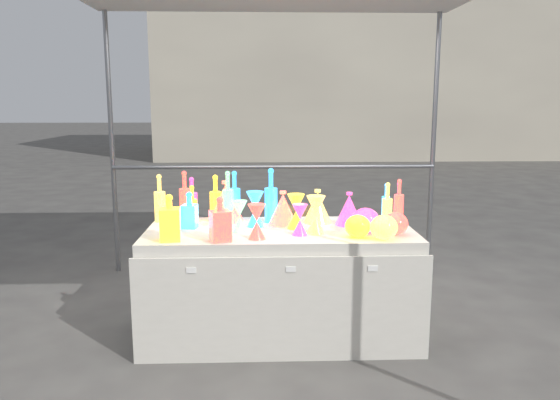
{
  "coord_description": "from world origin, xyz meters",
  "views": [
    {
      "loc": [
        -0.13,
        -3.59,
        1.6
      ],
      "look_at": [
        0.0,
        0.0,
        0.95
      ],
      "focal_mm": 35.0,
      "sensor_mm": 36.0,
      "label": 1
    }
  ],
  "objects_px": {
    "cardboard_box_closed": "(294,224)",
    "decanter_0": "(170,218)",
    "display_table": "(280,283)",
    "hourglass_0": "(257,222)",
    "bottle_0": "(216,197)",
    "lampshade_0": "(226,201)",
    "globe_0": "(358,228)"
  },
  "relations": [
    {
      "from": "cardboard_box_closed",
      "to": "decanter_0",
      "type": "height_order",
      "value": "decanter_0"
    },
    {
      "from": "hourglass_0",
      "to": "lampshade_0",
      "type": "xyz_separation_m",
      "value": [
        -0.22,
        0.52,
        0.04
      ]
    },
    {
      "from": "cardboard_box_closed",
      "to": "decanter_0",
      "type": "bearing_deg",
      "value": -94.56
    },
    {
      "from": "bottle_0",
      "to": "globe_0",
      "type": "distance_m",
      "value": 1.1
    },
    {
      "from": "hourglass_0",
      "to": "cardboard_box_closed",
      "type": "bearing_deg",
      "value": 81.92
    },
    {
      "from": "display_table",
      "to": "decanter_0",
      "type": "height_order",
      "value": "decanter_0"
    },
    {
      "from": "display_table",
      "to": "bottle_0",
      "type": "height_order",
      "value": "bottle_0"
    },
    {
      "from": "display_table",
      "to": "lampshade_0",
      "type": "relative_size",
      "value": 6.26
    },
    {
      "from": "lampshade_0",
      "to": "bottle_0",
      "type": "bearing_deg",
      "value": 157.05
    },
    {
      "from": "display_table",
      "to": "hourglass_0",
      "type": "height_order",
      "value": "hourglass_0"
    },
    {
      "from": "decanter_0",
      "to": "globe_0",
      "type": "bearing_deg",
      "value": -5.75
    },
    {
      "from": "bottle_0",
      "to": "decanter_0",
      "type": "bearing_deg",
      "value": -111.71
    },
    {
      "from": "hourglass_0",
      "to": "lampshade_0",
      "type": "height_order",
      "value": "lampshade_0"
    },
    {
      "from": "cardboard_box_closed",
      "to": "decanter_0",
      "type": "distance_m",
      "value": 3.15
    },
    {
      "from": "bottle_0",
      "to": "lampshade_0",
      "type": "bearing_deg",
      "value": -31.34
    },
    {
      "from": "decanter_0",
      "to": "display_table",
      "type": "bearing_deg",
      "value": 14.3
    },
    {
      "from": "display_table",
      "to": "cardboard_box_closed",
      "type": "distance_m",
      "value": 2.67
    },
    {
      "from": "display_table",
      "to": "bottle_0",
      "type": "distance_m",
      "value": 0.78
    },
    {
      "from": "globe_0",
      "to": "lampshade_0",
      "type": "height_order",
      "value": "lampshade_0"
    },
    {
      "from": "cardboard_box_closed",
      "to": "globe_0",
      "type": "height_order",
      "value": "globe_0"
    },
    {
      "from": "display_table",
      "to": "lampshade_0",
      "type": "distance_m",
      "value": 0.7
    },
    {
      "from": "globe_0",
      "to": "decanter_0",
      "type": "bearing_deg",
      "value": -178.35
    },
    {
      "from": "hourglass_0",
      "to": "globe_0",
      "type": "relative_size",
      "value": 1.37
    },
    {
      "from": "cardboard_box_closed",
      "to": "hourglass_0",
      "type": "distance_m",
      "value": 3.01
    },
    {
      "from": "display_table",
      "to": "hourglass_0",
      "type": "bearing_deg",
      "value": -121.61
    },
    {
      "from": "bottle_0",
      "to": "display_table",
      "type": "bearing_deg",
      "value": -34.75
    },
    {
      "from": "hourglass_0",
      "to": "lampshade_0",
      "type": "relative_size",
      "value": 0.75
    },
    {
      "from": "decanter_0",
      "to": "hourglass_0",
      "type": "distance_m",
      "value": 0.54
    },
    {
      "from": "display_table",
      "to": "globe_0",
      "type": "height_order",
      "value": "globe_0"
    },
    {
      "from": "bottle_0",
      "to": "hourglass_0",
      "type": "xyz_separation_m",
      "value": [
        0.3,
        -0.57,
        -0.06
      ]
    },
    {
      "from": "decanter_0",
      "to": "globe_0",
      "type": "relative_size",
      "value": 1.8
    },
    {
      "from": "decanter_0",
      "to": "hourglass_0",
      "type": "height_order",
      "value": "decanter_0"
    }
  ]
}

